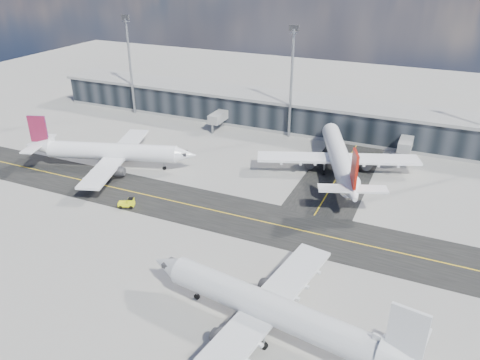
{
  "coord_description": "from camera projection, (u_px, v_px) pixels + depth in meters",
  "views": [
    {
      "loc": [
        36.47,
        -65.36,
        44.77
      ],
      "look_at": [
        3.13,
        8.91,
        5.0
      ],
      "focal_mm": 35.0,
      "sensor_mm": 36.0,
      "label": 1
    }
  ],
  "objects": [
    {
      "name": "service_van",
      "position": [
        392.0,
        156.0,
        112.27
      ],
      "size": [
        2.92,
        5.24,
        1.39
      ],
      "primitive_type": "imported",
      "rotation": [
        0.0,
        0.0,
        -0.13
      ],
      "color": "white",
      "rests_on": "ground"
    },
    {
      "name": "airliner_redtail",
      "position": [
        339.0,
        157.0,
        102.76
      ],
      "size": [
        35.5,
        41.05,
        12.59
      ],
      "rotation": [
        0.0,
        0.0,
        0.36
      ],
      "color": "white",
      "rests_on": "ground"
    },
    {
      "name": "airliner_near",
      "position": [
        273.0,
        310.0,
        59.35
      ],
      "size": [
        39.31,
        33.65,
        11.65
      ],
      "rotation": [
        0.0,
        0.0,
        1.42
      ],
      "color": "silver",
      "rests_on": "ground"
    },
    {
      "name": "floodlight_masts",
      "position": [
        292.0,
        79.0,
        119.15
      ],
      "size": [
        102.5,
        0.7,
        28.9
      ],
      "color": "gray",
      "rests_on": "ground"
    },
    {
      "name": "ground",
      "position": [
        205.0,
        220.0,
        86.65
      ],
      "size": [
        300.0,
        300.0,
        0.0
      ],
      "primitive_type": "plane",
      "color": "gray",
      "rests_on": "ground"
    },
    {
      "name": "airliner_af",
      "position": [
        110.0,
        152.0,
        106.31
      ],
      "size": [
        38.99,
        33.63,
        11.8
      ],
      "rotation": [
        0.0,
        0.0,
        -1.26
      ],
      "color": "white",
      "rests_on": "ground"
    },
    {
      "name": "taxiway_lanes",
      "position": [
        247.0,
        199.0,
        94.01
      ],
      "size": [
        180.0,
        63.0,
        0.03
      ],
      "color": "black",
      "rests_on": "ground"
    },
    {
      "name": "terminal_concourse",
      "position": [
        298.0,
        115.0,
        129.87
      ],
      "size": [
        152.0,
        19.8,
        8.8
      ],
      "color": "black",
      "rests_on": "ground"
    },
    {
      "name": "baggage_tug",
      "position": [
        128.0,
        203.0,
        90.64
      ],
      "size": [
        3.4,
        2.54,
        1.93
      ],
      "rotation": [
        0.0,
        0.0,
        -1.17
      ],
      "color": "#F5FF0D",
      "rests_on": "ground"
    }
  ]
}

